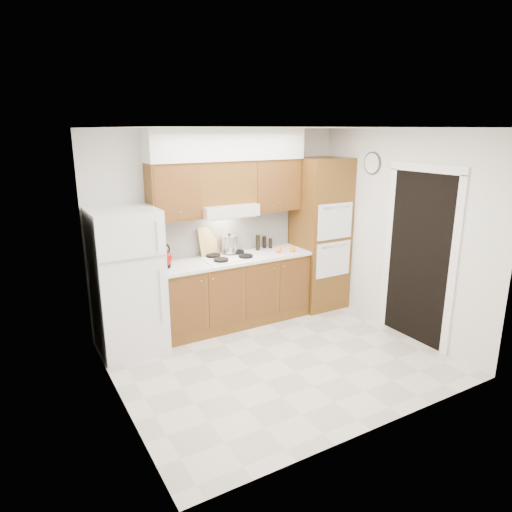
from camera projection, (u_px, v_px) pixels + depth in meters
The scene contains 26 objects.
floor at pixel (279, 359), 5.31m from camera, with size 3.60×3.60×0.00m, color beige.
ceiling at pixel (283, 128), 4.61m from camera, with size 3.60×3.60×0.00m, color white.
wall_back at pixel (221, 227), 6.21m from camera, with size 3.60×0.02×2.60m, color silver.
wall_left at pixel (113, 278), 4.09m from camera, with size 0.02×3.00×2.60m, color silver.
wall_right at pixel (399, 233), 5.83m from camera, with size 0.02×3.00×2.60m, color silver.
fridge at pixel (127, 281), 5.35m from camera, with size 0.75×0.72×1.72m, color white.
base_cabinets at pixel (234, 292), 6.20m from camera, with size 2.11×0.60×0.90m, color brown.
countertop at pixel (234, 259), 6.07m from camera, with size 2.13×0.62×0.04m, color white.
backsplash at pixel (223, 233), 6.23m from camera, with size 2.11×0.03×0.56m, color white.
oven_cabinet at pixel (320, 234), 6.69m from camera, with size 0.70×0.65×2.20m, color brown.
upper_cab_left at pixel (173, 191), 5.58m from camera, with size 0.63×0.33×0.70m, color brown.
upper_cab_right at pixel (272, 185), 6.27m from camera, with size 0.73×0.33×0.70m, color brown.
range_hood at pixel (226, 210), 5.94m from camera, with size 0.75×0.45×0.15m, color silver.
upper_cab_over_hood at pixel (224, 182), 5.90m from camera, with size 0.75×0.33×0.55m, color brown.
soffit at pixel (227, 144), 5.78m from camera, with size 2.13×0.36×0.40m, color silver.
cooktop at pixel (229, 257), 6.05m from camera, with size 0.74×0.50×0.01m, color white.
doorway at pixel (418, 259), 5.60m from camera, with size 0.02×0.90×2.10m, color black.
wall_clock at pixel (372, 163), 6.05m from camera, with size 0.30×0.30×0.02m, color #3F3833.
kettle at pixel (164, 259), 5.58m from camera, with size 0.21×0.21×0.21m, color maroon.
cutting_board at pixel (208, 241), 6.10m from camera, with size 0.29×0.02×0.39m, color tan.
stock_pot at pixel (229, 244), 6.17m from camera, with size 0.22×0.22×0.22m, color #B7B7BC.
condiment_a at pixel (258, 243), 6.40m from camera, with size 0.06×0.06×0.22m, color black.
condiment_b at pixel (264, 242), 6.53m from camera, with size 0.05×0.05×0.17m, color black.
condiment_c at pixel (270, 243), 6.52m from camera, with size 0.05×0.05×0.14m, color black.
orange_near at pixel (293, 249), 6.33m from camera, with size 0.08×0.08×0.08m, color orange.
orange_far at pixel (279, 250), 6.29m from camera, with size 0.08×0.08×0.08m, color orange.
Camera 1 is at (-2.63, -4.01, 2.59)m, focal length 32.00 mm.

